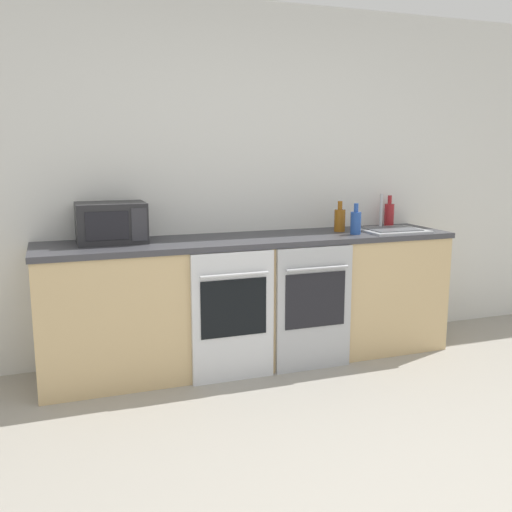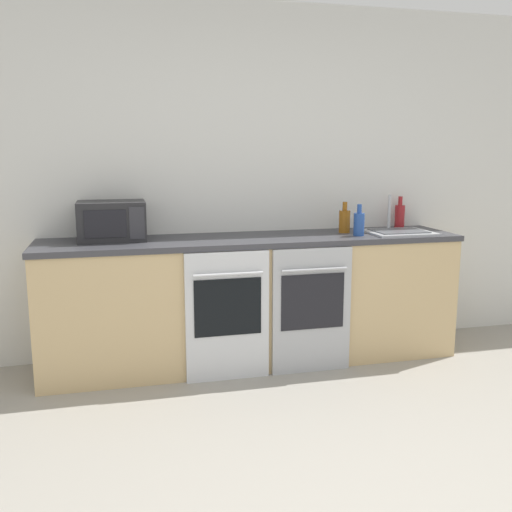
% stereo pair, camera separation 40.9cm
% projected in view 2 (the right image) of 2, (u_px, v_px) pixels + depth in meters
% --- Properties ---
extents(wall_back, '(10.00, 0.06, 2.60)m').
position_uv_depth(wall_back, '(243.00, 182.00, 4.31)').
color(wall_back, silver).
rests_on(wall_back, ground_plane).
extents(counter_back, '(3.01, 0.62, 0.92)m').
position_uv_depth(counter_back, '(253.00, 300.00, 4.15)').
color(counter_back, tan).
rests_on(counter_back, ground_plane).
extents(oven_left, '(0.56, 0.06, 0.88)m').
position_uv_depth(oven_left, '(228.00, 316.00, 3.79)').
color(oven_left, silver).
rests_on(oven_left, ground_plane).
extents(oven_right, '(0.56, 0.06, 0.88)m').
position_uv_depth(oven_right, '(312.00, 310.00, 3.93)').
color(oven_right, '#A8AAAF').
rests_on(oven_right, ground_plane).
extents(microwave, '(0.45, 0.33, 0.27)m').
position_uv_depth(microwave, '(112.00, 221.00, 3.90)').
color(microwave, '#232326').
rests_on(microwave, counter_back).
extents(bottle_red, '(0.08, 0.08, 0.25)m').
position_uv_depth(bottle_red, '(400.00, 215.00, 4.56)').
color(bottle_red, maroon).
rests_on(bottle_red, counter_back).
extents(bottle_blue, '(0.08, 0.08, 0.23)m').
position_uv_depth(bottle_blue, '(359.00, 223.00, 4.12)').
color(bottle_blue, '#234793').
rests_on(bottle_blue, counter_back).
extents(bottle_amber, '(0.08, 0.08, 0.23)m').
position_uv_depth(bottle_amber, '(344.00, 221.00, 4.28)').
color(bottle_amber, '#8C5114').
rests_on(bottle_amber, counter_back).
extents(sink, '(0.47, 0.41, 0.27)m').
position_uv_depth(sink, '(398.00, 231.00, 4.27)').
color(sink, '#A8AAAF').
rests_on(sink, counter_back).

